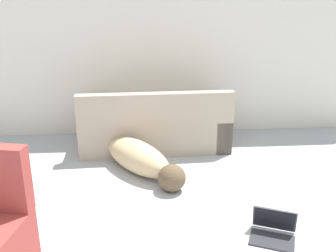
% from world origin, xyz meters
% --- Properties ---
extents(wall_back, '(6.43, 0.06, 2.74)m').
position_xyz_m(wall_back, '(0.00, 3.44, 1.37)').
color(wall_back, silver).
rests_on(wall_back, ground_plane).
extents(couch, '(1.92, 0.87, 0.81)m').
position_xyz_m(couch, '(-0.14, 2.82, 0.27)').
color(couch, tan).
rests_on(couch, ground_plane).
extents(dog, '(1.04, 1.37, 0.35)m').
position_xyz_m(dog, '(-0.32, 2.07, 0.17)').
color(dog, tan).
rests_on(dog, ground_plane).
extents(cat, '(0.26, 0.59, 0.17)m').
position_xyz_m(cat, '(-1.55, 1.67, 0.08)').
color(cat, gray).
rests_on(cat, ground_plane).
extents(laptop_open, '(0.44, 0.41, 0.23)m').
position_xyz_m(laptop_open, '(0.75, 0.80, 0.08)').
color(laptop_open, '#2D2D33').
rests_on(laptop_open, ground_plane).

